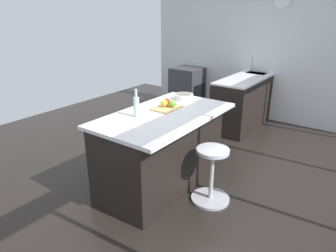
{
  "coord_description": "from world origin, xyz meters",
  "views": [
    {
      "loc": [
        3.03,
        2.05,
        2.07
      ],
      "look_at": [
        0.37,
        0.1,
        0.8
      ],
      "focal_mm": 32.93,
      "sensor_mm": 36.0,
      "label": 1
    }
  ],
  "objects": [
    {
      "name": "water_bottle",
      "position": [
        0.63,
        -0.14,
        1.06
      ],
      "size": [
        0.06,
        0.06,
        0.31
      ],
      "color": "silver",
      "rests_on": "kitchen_island"
    },
    {
      "name": "oven_range",
      "position": [
        -2.5,
        -1.47,
        0.44
      ],
      "size": [
        0.6,
        0.61,
        0.88
      ],
      "color": "#38383D",
      "rests_on": "ground_plane"
    },
    {
      "name": "stool_by_window",
      "position": [
        0.31,
        0.67,
        0.3
      ],
      "size": [
        0.44,
        0.44,
        0.64
      ],
      "color": "#B7B7BC",
      "rests_on": "ground_plane"
    },
    {
      "name": "interior_partition_left",
      "position": [
        -2.85,
        0.0,
        1.5
      ],
      "size": [
        0.15,
        4.81,
        3.0
      ],
      "color": "silver",
      "rests_on": "ground_plane"
    },
    {
      "name": "apple_red",
      "position": [
        0.12,
        -0.09,
        1.0
      ],
      "size": [
        0.08,
        0.08,
        0.08
      ],
      "primitive_type": "sphere",
      "color": "red",
      "rests_on": "cutting_board"
    },
    {
      "name": "ground_plane",
      "position": [
        0.0,
        0.0,
        0.0
      ],
      "size": [
        7.4,
        7.4,
        0.0
      ],
      "primitive_type": "plane",
      "color": "black"
    },
    {
      "name": "sink_cabinet",
      "position": [
        -2.5,
        -0.03,
        0.46
      ],
      "size": [
        2.18,
        0.6,
        1.19
      ],
      "color": "black",
      "rests_on": "ground_plane"
    },
    {
      "name": "apple_green",
      "position": [
        0.16,
        0.01,
        1.0
      ],
      "size": [
        0.09,
        0.09,
        0.09
      ],
      "primitive_type": "sphere",
      "color": "#609E2D",
      "rests_on": "cutting_board"
    },
    {
      "name": "apple_yellow",
      "position": [
        0.21,
        -0.08,
        1.0
      ],
      "size": [
        0.09,
        0.09,
        0.09
      ],
      "primitive_type": "sphere",
      "color": "gold",
      "rests_on": "cutting_board"
    },
    {
      "name": "cutting_board",
      "position": [
        0.2,
        -0.04,
        0.95
      ],
      "size": [
        0.36,
        0.24,
        0.02
      ],
      "primitive_type": "cube",
      "color": "tan",
      "rests_on": "kitchen_island"
    },
    {
      "name": "kitchen_island",
      "position": [
        0.37,
        0.0,
        0.48
      ],
      "size": [
        1.68,
        0.97,
        0.94
      ],
      "color": "black",
      "rests_on": "ground_plane"
    },
    {
      "name": "fruit_bowl",
      "position": [
        -0.26,
        -0.1,
        0.98
      ],
      "size": [
        0.25,
        0.25,
        0.07
      ],
      "color": "silver",
      "rests_on": "kitchen_island"
    }
  ]
}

